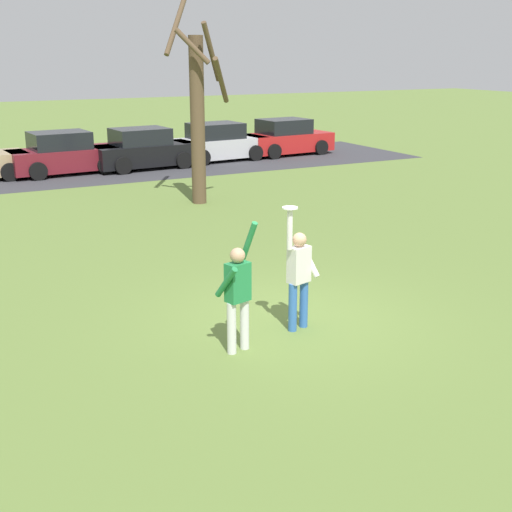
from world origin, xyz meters
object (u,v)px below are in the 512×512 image
at_px(parked_car_maroon, 63,155).
at_px(bare_tree_tall, 198,111).
at_px(frisbee_disc, 290,208).
at_px(parked_car_black, 143,150).
at_px(parked_car_silver, 218,143).
at_px(person_catcher, 299,273).
at_px(person_defender, 238,291).
at_px(parked_car_red, 286,138).

xyz_separation_m(parked_car_maroon, bare_tree_tall, (2.51, -7.26, 2.03)).
bearing_deg(frisbee_disc, parked_car_black, 79.26).
relative_size(frisbee_disc, parked_car_silver, 0.06).
xyz_separation_m(person_catcher, parked_car_maroon, (-0.07, 17.18, -0.25)).
bearing_deg(parked_car_black, person_defender, -108.32).
bearing_deg(parked_car_maroon, parked_car_silver, -1.47).
bearing_deg(frisbee_disc, parked_car_red, 60.25).
relative_size(parked_car_red, bare_tree_tall, 0.70).
xyz_separation_m(person_catcher, parked_car_red, (9.96, 17.74, -0.25)).
bearing_deg(parked_car_maroon, person_catcher, -94.18).
bearing_deg(frisbee_disc, person_defender, -165.27).
height_order(parked_car_black, parked_car_silver, same).
relative_size(frisbee_disc, parked_car_maroon, 0.06).
height_order(frisbee_disc, bare_tree_tall, bare_tree_tall).
relative_size(parked_car_silver, parked_car_red, 1.00).
xyz_separation_m(person_catcher, parked_car_silver, (6.50, 17.52, -0.25)).
relative_size(person_catcher, frisbee_disc, 8.46).
xyz_separation_m(person_defender, parked_car_red, (11.22, 18.07, -0.25)).
relative_size(person_catcher, person_defender, 1.02).
bearing_deg(person_defender, parked_car_silver, 51.76).
relative_size(parked_car_black, parked_car_silver, 1.00).
bearing_deg(parked_car_black, person_catcher, -104.49).
distance_m(parked_car_silver, bare_tree_tall, 8.85).
relative_size(person_defender, frisbee_disc, 8.30).
bearing_deg(bare_tree_tall, parked_car_red, 46.12).
height_order(person_defender, parked_car_black, person_defender).
distance_m(frisbee_disc, parked_car_silver, 18.87).
xyz_separation_m(person_defender, bare_tree_tall, (3.71, 10.26, 1.78)).
bearing_deg(bare_tree_tall, parked_car_maroon, 109.09).
height_order(person_catcher, person_defender, person_catcher).
xyz_separation_m(person_catcher, parked_car_black, (3.02, 16.99, -0.25)).
relative_size(parked_car_maroon, parked_car_silver, 1.00).
bearing_deg(person_catcher, parked_car_silver, -125.08).
height_order(parked_car_silver, parked_car_red, same).
distance_m(parked_car_black, bare_tree_tall, 7.38).
distance_m(parked_car_maroon, bare_tree_tall, 7.95).
xyz_separation_m(parked_car_red, bare_tree_tall, (-7.52, -7.82, 2.03)).
relative_size(person_catcher, parked_car_black, 0.49).
bearing_deg(parked_car_red, person_defender, -126.27).
bearing_deg(person_defender, person_catcher, 0.00).
distance_m(parked_car_red, bare_tree_tall, 11.03).
distance_m(person_defender, parked_car_maroon, 17.56).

